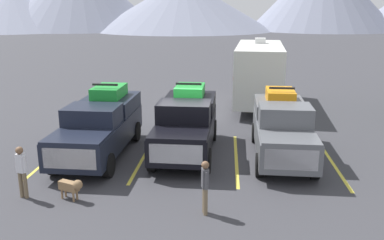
# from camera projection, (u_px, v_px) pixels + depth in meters

# --- Properties ---
(ground_plane) EXTENTS (240.00, 240.00, 0.00)m
(ground_plane) POSITION_uv_depth(u_px,v_px,m) (190.00, 156.00, 16.02)
(ground_plane) COLOR #38383D
(pickup_truck_a) EXTENTS (2.26, 5.82, 2.62)m
(pickup_truck_a) POSITION_uv_depth(u_px,v_px,m) (100.00, 124.00, 15.95)
(pickup_truck_a) COLOR black
(pickup_truck_a) RESTS_ON ground
(pickup_truck_b) EXTENTS (2.27, 5.46, 2.63)m
(pickup_truck_b) POSITION_uv_depth(u_px,v_px,m) (186.00, 123.00, 16.12)
(pickup_truck_b) COLOR black
(pickup_truck_b) RESTS_ON ground
(pickup_truck_c) EXTENTS (2.19, 5.51, 2.54)m
(pickup_truck_c) POSITION_uv_depth(u_px,v_px,m) (282.00, 127.00, 15.68)
(pickup_truck_c) COLOR #595B60
(pickup_truck_c) RESTS_ON ground
(lot_stripe_a) EXTENTS (0.12, 5.50, 0.01)m
(lot_stripe_a) POSITION_uv_depth(u_px,v_px,m) (56.00, 153.00, 16.29)
(lot_stripe_a) COLOR gold
(lot_stripe_a) RESTS_ON ground
(lot_stripe_b) EXTENTS (0.12, 5.50, 0.01)m
(lot_stripe_b) POSITION_uv_depth(u_px,v_px,m) (144.00, 156.00, 16.00)
(lot_stripe_b) COLOR gold
(lot_stripe_b) RESTS_ON ground
(lot_stripe_c) EXTENTS (0.12, 5.50, 0.01)m
(lot_stripe_c) POSITION_uv_depth(u_px,v_px,m) (236.00, 158.00, 15.72)
(lot_stripe_c) COLOR gold
(lot_stripe_c) RESTS_ON ground
(lot_stripe_d) EXTENTS (0.12, 5.50, 0.01)m
(lot_stripe_d) POSITION_uv_depth(u_px,v_px,m) (331.00, 161.00, 15.44)
(lot_stripe_d) COLOR gold
(lot_stripe_d) RESTS_ON ground
(camper_trailer_a) EXTENTS (3.02, 8.47, 3.80)m
(camper_trailer_a) POSITION_uv_depth(u_px,v_px,m) (259.00, 72.00, 23.41)
(camper_trailer_a) COLOR silver
(camper_trailer_a) RESTS_ON ground
(person_a) EXTENTS (0.23, 0.34, 1.55)m
(person_a) POSITION_uv_depth(u_px,v_px,m) (205.00, 184.00, 11.32)
(person_a) COLOR #726047
(person_a) RESTS_ON ground
(person_b) EXTENTS (0.35, 0.24, 1.61)m
(person_b) POSITION_uv_depth(u_px,v_px,m) (21.00, 169.00, 12.29)
(person_b) COLOR #726047
(person_b) RESTS_ON ground
(dog) EXTENTS (0.87, 0.50, 0.68)m
(dog) POSITION_uv_depth(u_px,v_px,m) (72.00, 186.00, 12.25)
(dog) COLOR olive
(dog) RESTS_ON ground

